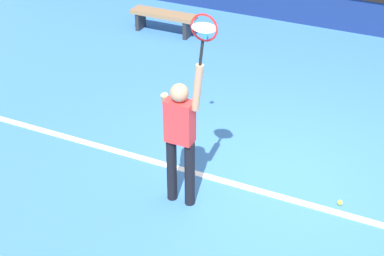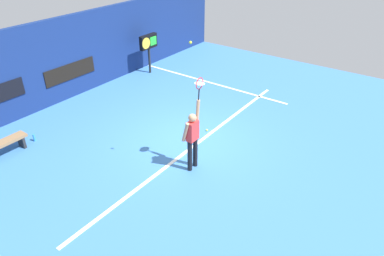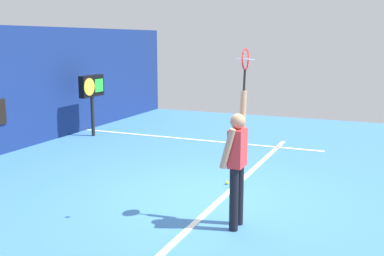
% 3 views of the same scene
% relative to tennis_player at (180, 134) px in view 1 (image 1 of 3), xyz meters
% --- Properties ---
extents(ground_plane, '(18.00, 18.00, 0.00)m').
position_rel_tennis_player_xyz_m(ground_plane, '(1.03, 0.93, -1.01)').
color(ground_plane, '#3870B2').
extents(court_baseline, '(10.00, 0.10, 0.01)m').
position_rel_tennis_player_xyz_m(court_baseline, '(1.03, 0.60, -1.01)').
color(court_baseline, white).
rests_on(court_baseline, ground_plane).
extents(tennis_player, '(0.55, 0.31, 1.99)m').
position_rel_tennis_player_xyz_m(tennis_player, '(0.00, 0.00, 0.00)').
color(tennis_player, black).
rests_on(tennis_player, ground_plane).
extents(tennis_racket, '(0.34, 0.27, 0.62)m').
position_rel_tennis_player_xyz_m(tennis_racket, '(0.30, -0.00, 1.38)').
color(tennis_racket, black).
extents(court_bench, '(1.40, 0.36, 0.45)m').
position_rel_tennis_player_xyz_m(court_bench, '(-2.74, 4.79, -0.67)').
color(court_bench, olive).
rests_on(court_bench, ground_plane).
extents(water_bottle, '(0.07, 0.07, 0.24)m').
position_rel_tennis_player_xyz_m(water_bottle, '(-1.79, 4.79, -0.89)').
color(water_bottle, '#338CD8').
rests_on(water_bottle, ground_plane).
extents(spare_ball, '(0.07, 0.07, 0.07)m').
position_rel_tennis_player_xyz_m(spare_ball, '(1.88, 0.78, -0.98)').
color(spare_ball, '#CCE033').
rests_on(spare_ball, ground_plane).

